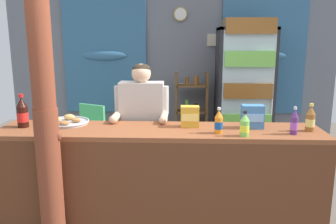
{
  "coord_description": "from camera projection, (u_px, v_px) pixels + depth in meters",
  "views": [
    {
      "loc": [
        0.17,
        -2.53,
        1.76
      ],
      "look_at": [
        0.04,
        0.62,
        1.09
      ],
      "focal_mm": 36.98,
      "sensor_mm": 36.0,
      "label": 1
    }
  ],
  "objects": [
    {
      "name": "soda_bottle_iced_tea",
      "position": [
        310.0,
        119.0,
        2.94
      ],
      "size": [
        0.08,
        0.08,
        0.24
      ],
      "color": "brown",
      "rests_on": "stall_counter"
    },
    {
      "name": "pastry_tray",
      "position": [
        67.0,
        122.0,
        3.21
      ],
      "size": [
        0.41,
        0.41,
        0.07
      ],
      "color": "#BCBCC1",
      "rests_on": "stall_counter"
    },
    {
      "name": "soda_bottle_orange_soda",
      "position": [
        219.0,
        122.0,
        2.88
      ],
      "size": [
        0.07,
        0.07,
        0.22
      ],
      "color": "orange",
      "rests_on": "stall_counter"
    },
    {
      "name": "snack_box_choco_powder",
      "position": [
        190.0,
        116.0,
        3.09
      ],
      "size": [
        0.16,
        0.11,
        0.19
      ],
      "color": "gold",
      "rests_on": "stall_counter"
    },
    {
      "name": "shopkeeper",
      "position": [
        142.0,
        119.0,
        3.47
      ],
      "size": [
        0.55,
        0.42,
        1.52
      ],
      "color": "#28282D",
      "rests_on": "ground"
    },
    {
      "name": "ground_plane",
      "position": [
        166.0,
        196.0,
        3.94
      ],
      "size": [
        7.24,
        7.24,
        0.0
      ],
      "primitive_type": "plane",
      "color": "#665B51"
    },
    {
      "name": "drink_fridge",
      "position": [
        244.0,
        87.0,
        4.78
      ],
      "size": [
        0.75,
        0.66,
        2.01
      ],
      "color": "#232328",
      "rests_on": "ground"
    },
    {
      "name": "back_wall_curtained",
      "position": [
        173.0,
        67.0,
        5.34
      ],
      "size": [
        4.98,
        0.22,
        2.57
      ],
      "color": "slate",
      "rests_on": "ground"
    },
    {
      "name": "soda_bottle_lime_soda",
      "position": [
        245.0,
        126.0,
        2.79
      ],
      "size": [
        0.08,
        0.08,
        0.21
      ],
      "color": "#75C64C",
      "rests_on": "stall_counter"
    },
    {
      "name": "soda_bottle_grape_soda",
      "position": [
        294.0,
        123.0,
        2.85
      ],
      "size": [
        0.06,
        0.06,
        0.23
      ],
      "color": "#56286B",
      "rests_on": "stall_counter"
    },
    {
      "name": "bottle_shelf_rack",
      "position": [
        191.0,
        114.0,
        5.1
      ],
      "size": [
        0.48,
        0.28,
        1.28
      ],
      "color": "brown",
      "rests_on": "ground"
    },
    {
      "name": "soda_bottle_cola",
      "position": [
        22.0,
        113.0,
        3.07
      ],
      "size": [
        0.1,
        0.1,
        0.3
      ],
      "color": "black",
      "rests_on": "stall_counter"
    },
    {
      "name": "timber_post",
      "position": [
        45.0,
        115.0,
        2.63
      ],
      "size": [
        0.21,
        0.19,
        2.47
      ],
      "color": "brown",
      "rests_on": "ground"
    },
    {
      "name": "snack_box_biscuit",
      "position": [
        252.0,
        117.0,
        3.05
      ],
      "size": [
        0.19,
        0.12,
        0.21
      ],
      "color": "#3D75B7",
      "rests_on": "stall_counter"
    },
    {
      "name": "plastic_lawn_chair",
      "position": [
        87.0,
        132.0,
        4.73
      ],
      "size": [
        0.58,
        0.58,
        0.86
      ],
      "color": "#4CC675",
      "rests_on": "ground"
    },
    {
      "name": "stall_counter",
      "position": [
        159.0,
        175.0,
        3.0
      ],
      "size": [
        2.84,
        0.57,
        0.98
      ],
      "color": "brown",
      "rests_on": "ground"
    }
  ]
}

